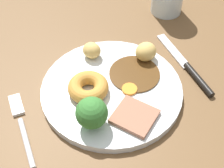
{
  "coord_description": "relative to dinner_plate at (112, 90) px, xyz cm",
  "views": [
    {
      "loc": [
        -12.68,
        -34.37,
        48.05
      ],
      "look_at": [
        3.3,
        -0.14,
        6.0
      ],
      "focal_mm": 52.02,
      "sensor_mm": 36.0,
      "label": 1
    }
  ],
  "objects": [
    {
      "name": "dining_table",
      "position": [
        -3.3,
        0.14,
        -2.5
      ],
      "size": [
        120.0,
        84.0,
        3.6
      ],
      "primitive_type": "cube",
      "color": "brown",
      "rests_on": "ground"
    },
    {
      "name": "dinner_plate",
      "position": [
        0.0,
        0.0,
        0.0
      ],
      "size": [
        25.06,
        25.06,
        1.4
      ],
      "primitive_type": "cylinder",
      "color": "white",
      "rests_on": "dining_table"
    },
    {
      "name": "gravy_pool",
      "position": [
        5.14,
        1.25,
        0.85
      ],
      "size": [
        9.3,
        9.3,
        0.3
      ],
      "primitive_type": "cylinder",
      "color": "#563819",
      "rests_on": "dinner_plate"
    },
    {
      "name": "meat_slice_main",
      "position": [
        0.56,
        -7.46,
        1.1
      ],
      "size": [
        8.71,
        8.81,
        0.8
      ],
      "primitive_type": "cube",
      "rotation": [
        0.0,
        0.0,
        2.17
      ],
      "color": "#9E664C",
      "rests_on": "dinner_plate"
    },
    {
      "name": "yorkshire_pudding",
      "position": [
        -4.13,
        0.83,
        1.94
      ],
      "size": [
        7.07,
        7.07,
        2.48
      ],
      "primitive_type": "torus",
      "color": "#C68938",
      "rests_on": "dinner_plate"
    },
    {
      "name": "roast_potato_left",
      "position": [
        -0.06,
        8.99,
        2.23
      ],
      "size": [
        4.58,
        4.67,
        3.06
      ],
      "primitive_type": "ellipsoid",
      "rotation": [
        0.0,
        0.0,
        5.3
      ],
      "color": "#D8B260",
      "rests_on": "dinner_plate"
    },
    {
      "name": "roast_potato_right",
      "position": [
        8.96,
        4.1,
        2.47
      ],
      "size": [
        4.7,
        4.44,
        3.53
      ],
      "primitive_type": "ellipsoid",
      "rotation": [
        0.0,
        0.0,
        1.76
      ],
      "color": "#D8B260",
      "rests_on": "dinner_plate"
    },
    {
      "name": "carrot_coin_front",
      "position": [
        2.56,
        -1.78,
        0.93
      ],
      "size": [
        2.7,
        2.7,
        0.45
      ],
      "primitive_type": "cylinder",
      "color": "orange",
      "rests_on": "dinner_plate"
    },
    {
      "name": "broccoli_floret",
      "position": [
        -6.14,
        -5.74,
        3.7
      ],
      "size": [
        5.11,
        5.11,
        5.59
      ],
      "color": "#8CB766",
      "rests_on": "dinner_plate"
    },
    {
      "name": "fork",
      "position": [
        -16.52,
        -0.54,
        -0.31
      ],
      "size": [
        2.22,
        15.3,
        0.9
      ],
      "rotation": [
        0.0,
        0.0,
        1.52
      ],
      "color": "silver",
      "rests_on": "dining_table"
    },
    {
      "name": "knife",
      "position": [
        15.73,
        -0.91,
        -0.25
      ],
      "size": [
        1.94,
        18.53,
        1.2
      ],
      "rotation": [
        0.0,
        0.0,
        1.55
      ],
      "color": "black",
      "rests_on": "dining_table"
    }
  ]
}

